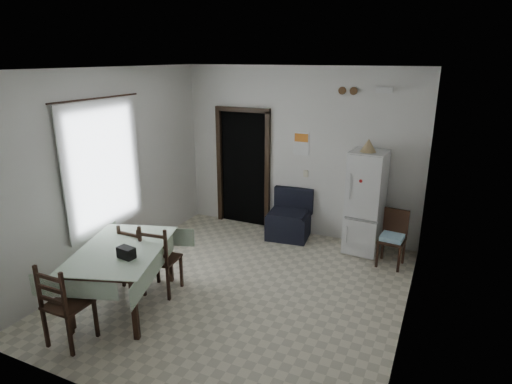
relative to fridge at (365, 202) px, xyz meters
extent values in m
plane|color=beige|center=(-1.25, -1.93, -0.83)|extent=(4.50, 4.50, 0.00)
cube|color=black|center=(-2.30, 0.53, 0.22)|extent=(0.90, 0.45, 2.10)
cube|color=black|center=(-2.79, 0.29, 0.22)|extent=(0.08, 0.10, 2.18)
cube|color=black|center=(-1.81, 0.29, 0.22)|extent=(0.08, 0.10, 2.18)
cube|color=black|center=(-2.30, 0.29, 1.31)|extent=(1.06, 0.10, 0.08)
cube|color=silver|center=(-3.40, -2.13, 0.72)|extent=(0.10, 1.20, 1.60)
cube|color=silver|center=(-3.29, -2.13, 0.72)|extent=(0.02, 1.45, 1.85)
cylinder|color=black|center=(-3.28, -2.13, 1.67)|extent=(0.02, 1.60, 0.02)
cube|color=white|center=(-1.20, 0.31, 0.79)|extent=(0.28, 0.02, 0.40)
cube|color=orange|center=(-1.20, 0.30, 0.89)|extent=(0.24, 0.01, 0.14)
cube|color=beige|center=(-1.10, 0.31, 0.27)|extent=(0.08, 0.02, 0.12)
cylinder|color=#533721|center=(-0.55, 0.30, 1.69)|extent=(0.12, 0.03, 0.12)
cylinder|color=#533721|center=(-0.37, 0.30, 1.69)|extent=(0.12, 0.03, 0.12)
cube|color=white|center=(0.10, 0.28, 1.72)|extent=(0.25, 0.07, 0.09)
cone|color=tan|center=(-0.01, -0.07, 0.93)|extent=(0.25, 0.25, 0.20)
cube|color=black|center=(-2.17, -3.05, 0.03)|extent=(0.22, 0.15, 0.13)
camera|label=1|loc=(1.09, -6.53, 2.21)|focal=30.00mm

